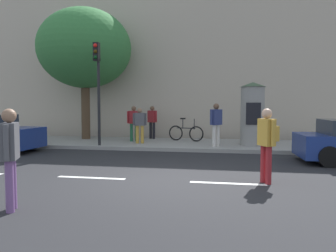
{
  "coord_description": "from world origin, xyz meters",
  "views": [
    {
      "loc": [
        1.68,
        -7.87,
        1.86
      ],
      "look_at": [
        -0.08,
        2.0,
        1.22
      ],
      "focal_mm": 35.46,
      "sensor_mm": 36.0,
      "label": 1
    }
  ],
  "objects_px": {
    "pedestrian_tallest": "(140,123)",
    "pedestrian_near_pole": "(152,120)",
    "pedestrian_with_bag": "(267,139)",
    "pedestrian_in_red_top": "(134,120)",
    "street_tree": "(85,49)",
    "pedestrian_in_light_jacket": "(216,121)",
    "traffic_light": "(98,77)",
    "pedestrian_in_dark_shirt": "(9,150)",
    "bicycle_leaning": "(186,133)",
    "poster_column": "(252,113)"
  },
  "relations": [
    {
      "from": "traffic_light",
      "to": "bicycle_leaning",
      "type": "xyz_separation_m",
      "value": [
        3.39,
        2.44,
        -2.48
      ]
    },
    {
      "from": "pedestrian_near_pole",
      "to": "pedestrian_with_bag",
      "type": "bearing_deg",
      "value": -60.49
    },
    {
      "from": "pedestrian_in_light_jacket",
      "to": "bicycle_leaning",
      "type": "bearing_deg",
      "value": 128.04
    },
    {
      "from": "pedestrian_in_red_top",
      "to": "pedestrian_near_pole",
      "type": "distance_m",
      "value": 1.42
    },
    {
      "from": "pedestrian_tallest",
      "to": "bicycle_leaning",
      "type": "relative_size",
      "value": 0.91
    },
    {
      "from": "pedestrian_in_red_top",
      "to": "bicycle_leaning",
      "type": "distance_m",
      "value": 2.53
    },
    {
      "from": "pedestrian_in_red_top",
      "to": "pedestrian_in_dark_shirt",
      "type": "bearing_deg",
      "value": -86.58
    },
    {
      "from": "pedestrian_with_bag",
      "to": "street_tree",
      "type": "bearing_deg",
      "value": 136.25
    },
    {
      "from": "pedestrian_in_red_top",
      "to": "bicycle_leaning",
      "type": "relative_size",
      "value": 0.96
    },
    {
      "from": "traffic_light",
      "to": "bicycle_leaning",
      "type": "height_order",
      "value": "traffic_light"
    },
    {
      "from": "pedestrian_in_light_jacket",
      "to": "pedestrian_in_dark_shirt",
      "type": "bearing_deg",
      "value": -111.13
    },
    {
      "from": "street_tree",
      "to": "pedestrian_tallest",
      "type": "relative_size",
      "value": 4.12
    },
    {
      "from": "street_tree",
      "to": "pedestrian_with_bag",
      "type": "relative_size",
      "value": 3.65
    },
    {
      "from": "pedestrian_in_dark_shirt",
      "to": "bicycle_leaning",
      "type": "bearing_deg",
      "value": 80.11
    },
    {
      "from": "traffic_light",
      "to": "poster_column",
      "type": "height_order",
      "value": "traffic_light"
    },
    {
      "from": "traffic_light",
      "to": "bicycle_leaning",
      "type": "distance_m",
      "value": 4.86
    },
    {
      "from": "traffic_light",
      "to": "pedestrian_near_pole",
      "type": "relative_size",
      "value": 2.58
    },
    {
      "from": "traffic_light",
      "to": "pedestrian_in_dark_shirt",
      "type": "relative_size",
      "value": 2.38
    },
    {
      "from": "street_tree",
      "to": "pedestrian_with_bag",
      "type": "height_order",
      "value": "street_tree"
    },
    {
      "from": "pedestrian_in_dark_shirt",
      "to": "bicycle_leaning",
      "type": "xyz_separation_m",
      "value": [
        1.81,
        10.4,
        -0.54
      ]
    },
    {
      "from": "pedestrian_in_light_jacket",
      "to": "pedestrian_in_red_top",
      "type": "bearing_deg",
      "value": 160.66
    },
    {
      "from": "pedestrian_tallest",
      "to": "traffic_light",
      "type": "bearing_deg",
      "value": -143.46
    },
    {
      "from": "traffic_light",
      "to": "poster_column",
      "type": "relative_size",
      "value": 1.6
    },
    {
      "from": "pedestrian_tallest",
      "to": "pedestrian_near_pole",
      "type": "xyz_separation_m",
      "value": [
        0.09,
        2.09,
        0.05
      ]
    },
    {
      "from": "traffic_light",
      "to": "pedestrian_near_pole",
      "type": "bearing_deg",
      "value": 63.62
    },
    {
      "from": "pedestrian_in_dark_shirt",
      "to": "pedestrian_in_light_jacket",
      "type": "height_order",
      "value": "pedestrian_in_light_jacket"
    },
    {
      "from": "pedestrian_with_bag",
      "to": "pedestrian_tallest",
      "type": "distance_m",
      "value": 7.77
    },
    {
      "from": "street_tree",
      "to": "pedestrian_tallest",
      "type": "bearing_deg",
      "value": -24.49
    },
    {
      "from": "traffic_light",
      "to": "pedestrian_in_red_top",
      "type": "xyz_separation_m",
      "value": [
        0.99,
        1.91,
        -1.88
      ]
    },
    {
      "from": "traffic_light",
      "to": "pedestrian_in_light_jacket",
      "type": "bearing_deg",
      "value": 6.47
    },
    {
      "from": "pedestrian_near_pole",
      "to": "pedestrian_tallest",
      "type": "bearing_deg",
      "value": -92.44
    },
    {
      "from": "pedestrian_tallest",
      "to": "bicycle_leaning",
      "type": "height_order",
      "value": "pedestrian_tallest"
    },
    {
      "from": "bicycle_leaning",
      "to": "pedestrian_in_red_top",
      "type": "bearing_deg",
      "value": -167.68
    },
    {
      "from": "traffic_light",
      "to": "pedestrian_in_red_top",
      "type": "distance_m",
      "value": 2.86
    },
    {
      "from": "street_tree",
      "to": "poster_column",
      "type": "bearing_deg",
      "value": -9.51
    },
    {
      "from": "street_tree",
      "to": "pedestrian_in_light_jacket",
      "type": "height_order",
      "value": "street_tree"
    },
    {
      "from": "poster_column",
      "to": "pedestrian_in_red_top",
      "type": "height_order",
      "value": "poster_column"
    },
    {
      "from": "street_tree",
      "to": "pedestrian_in_light_jacket",
      "type": "relative_size",
      "value": 3.66
    },
    {
      "from": "pedestrian_in_light_jacket",
      "to": "bicycle_leaning",
      "type": "height_order",
      "value": "pedestrian_in_light_jacket"
    },
    {
      "from": "pedestrian_in_dark_shirt",
      "to": "pedestrian_in_light_jacket",
      "type": "bearing_deg",
      "value": 68.87
    },
    {
      "from": "pedestrian_in_dark_shirt",
      "to": "pedestrian_tallest",
      "type": "distance_m",
      "value": 9.07
    },
    {
      "from": "traffic_light",
      "to": "street_tree",
      "type": "height_order",
      "value": "street_tree"
    },
    {
      "from": "pedestrian_tallest",
      "to": "bicycle_leaning",
      "type": "distance_m",
      "value": 2.38
    },
    {
      "from": "pedestrian_with_bag",
      "to": "pedestrian_in_red_top",
      "type": "relative_size",
      "value": 1.07
    },
    {
      "from": "poster_column",
      "to": "street_tree",
      "type": "bearing_deg",
      "value": 170.49
    },
    {
      "from": "poster_column",
      "to": "pedestrian_in_light_jacket",
      "type": "xyz_separation_m",
      "value": [
        -1.49,
        -0.66,
        -0.29
      ]
    },
    {
      "from": "street_tree",
      "to": "pedestrian_in_red_top",
      "type": "distance_m",
      "value": 4.46
    },
    {
      "from": "pedestrian_in_red_top",
      "to": "pedestrian_near_pole",
      "type": "xyz_separation_m",
      "value": [
        0.6,
        1.28,
        -0.02
      ]
    },
    {
      "from": "pedestrian_in_red_top",
      "to": "bicycle_leaning",
      "type": "height_order",
      "value": "pedestrian_in_red_top"
    },
    {
      "from": "pedestrian_with_bag",
      "to": "pedestrian_near_pole",
      "type": "relative_size",
      "value": 1.08
    }
  ]
}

